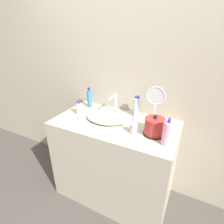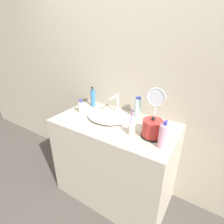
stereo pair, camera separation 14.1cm
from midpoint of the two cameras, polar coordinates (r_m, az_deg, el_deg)
name	(u,v)px [view 2 (the right image)]	position (r m, az deg, el deg)	size (l,w,h in m)	color
ground_plane	(98,213)	(2.05, -2.43, -30.09)	(12.00, 12.00, 0.00)	#47423D
wall_back	(132,73)	(1.78, 9.01, 12.37)	(6.00, 0.04, 2.60)	#ADA38E
vanity_counter	(114,160)	(1.89, 2.94, -15.53)	(1.16, 0.63, 0.90)	#B7AD99
sink_basin	(107,116)	(1.68, 0.84, -1.53)	(0.40, 0.31, 0.06)	white
faucet	(117,103)	(1.78, 3.93, 3.04)	(0.06, 0.16, 0.20)	silver
electric_kettle	(152,129)	(1.44, 15.78, -5.50)	(0.17, 0.17, 0.18)	black
toothbrush_cup	(131,129)	(1.46, 9.11, -5.56)	(0.06, 0.06, 0.22)	#B7B2A8
lotion_bottle	(164,136)	(1.33, 19.54, -7.53)	(0.08, 0.08, 0.22)	#EAA8C6
shampoo_bottle	(93,98)	(1.96, -4.19, 4.55)	(0.05, 0.05, 0.23)	#3370B7
mouthwash_bottle	(82,108)	(1.82, -7.75, 1.39)	(0.06, 0.06, 0.15)	white
hand_cream_bottle	(138,107)	(1.73, 10.81, 1.42)	(0.06, 0.06, 0.21)	silver
vanity_mirror	(155,105)	(1.58, 16.51, 2.27)	(0.17, 0.12, 0.35)	silver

